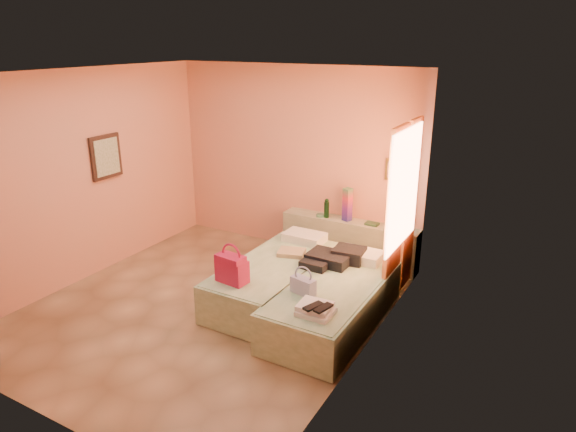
{
  "coord_description": "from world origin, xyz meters",
  "views": [
    {
      "loc": [
        3.6,
        -4.42,
        3.18
      ],
      "look_at": [
        0.65,
        0.85,
        1.05
      ],
      "focal_mm": 32.0,
      "sensor_mm": 36.0,
      "label": 1
    }
  ],
  "objects_px": {
    "bed_right": "(333,305)",
    "flower_vase": "(399,222)",
    "blue_handbag": "(303,286)",
    "water_bottle": "(327,209)",
    "magenta_handbag": "(232,268)",
    "bed_left": "(275,280)",
    "towel_stack": "(316,310)",
    "headboard_ledge": "(349,241)",
    "green_book": "(372,224)"
  },
  "relations": [
    {
      "from": "towel_stack",
      "to": "green_book",
      "type": "bearing_deg",
      "value": 96.84
    },
    {
      "from": "water_bottle",
      "to": "blue_handbag",
      "type": "distance_m",
      "value": 2.11
    },
    {
      "from": "water_bottle",
      "to": "magenta_handbag",
      "type": "height_order",
      "value": "water_bottle"
    },
    {
      "from": "flower_vase",
      "to": "blue_handbag",
      "type": "xyz_separation_m",
      "value": [
        -0.43,
        -1.99,
        -0.18
      ]
    },
    {
      "from": "water_bottle",
      "to": "blue_handbag",
      "type": "height_order",
      "value": "water_bottle"
    },
    {
      "from": "bed_left",
      "to": "flower_vase",
      "type": "xyz_separation_m",
      "value": [
        1.11,
        1.44,
        0.52
      ]
    },
    {
      "from": "bed_left",
      "to": "water_bottle",
      "type": "height_order",
      "value": "water_bottle"
    },
    {
      "from": "bed_left",
      "to": "towel_stack",
      "type": "xyz_separation_m",
      "value": [
        1.0,
        -0.88,
        0.3
      ]
    },
    {
      "from": "flower_vase",
      "to": "blue_handbag",
      "type": "distance_m",
      "value": 2.05
    },
    {
      "from": "bed_right",
      "to": "flower_vase",
      "type": "xyz_separation_m",
      "value": [
        0.21,
        1.65,
        0.52
      ]
    },
    {
      "from": "bed_left",
      "to": "magenta_handbag",
      "type": "bearing_deg",
      "value": -102.25
    },
    {
      "from": "headboard_ledge",
      "to": "blue_handbag",
      "type": "distance_m",
      "value": 2.08
    },
    {
      "from": "headboard_ledge",
      "to": "magenta_handbag",
      "type": "height_order",
      "value": "magenta_handbag"
    },
    {
      "from": "bed_right",
      "to": "flower_vase",
      "type": "distance_m",
      "value": 1.74
    },
    {
      "from": "flower_vase",
      "to": "water_bottle",
      "type": "bearing_deg",
      "value": 179.81
    },
    {
      "from": "towel_stack",
      "to": "water_bottle",
      "type": "bearing_deg",
      "value": 112.83
    },
    {
      "from": "magenta_handbag",
      "to": "headboard_ledge",
      "type": "bearing_deg",
      "value": 82.56
    },
    {
      "from": "flower_vase",
      "to": "green_book",
      "type": "bearing_deg",
      "value": 174.38
    },
    {
      "from": "magenta_handbag",
      "to": "blue_handbag",
      "type": "distance_m",
      "value": 0.86
    },
    {
      "from": "magenta_handbag",
      "to": "blue_handbag",
      "type": "xyz_separation_m",
      "value": [
        0.84,
        0.15,
        -0.08
      ]
    },
    {
      "from": "water_bottle",
      "to": "magenta_handbag",
      "type": "distance_m",
      "value": 2.15
    },
    {
      "from": "headboard_ledge",
      "to": "blue_handbag",
      "type": "relative_size",
      "value": 7.2
    },
    {
      "from": "flower_vase",
      "to": "headboard_ledge",
      "type": "bearing_deg",
      "value": 176.12
    },
    {
      "from": "blue_handbag",
      "to": "magenta_handbag",
      "type": "bearing_deg",
      "value": -156.88
    },
    {
      "from": "bed_left",
      "to": "water_bottle",
      "type": "relative_size",
      "value": 7.38
    },
    {
      "from": "headboard_ledge",
      "to": "green_book",
      "type": "distance_m",
      "value": 0.48
    },
    {
      "from": "bed_left",
      "to": "green_book",
      "type": "xyz_separation_m",
      "value": [
        0.72,
        1.48,
        0.42
      ]
    },
    {
      "from": "headboard_ledge",
      "to": "magenta_handbag",
      "type": "bearing_deg",
      "value": -103.63
    },
    {
      "from": "bed_right",
      "to": "magenta_handbag",
      "type": "height_order",
      "value": "magenta_handbag"
    },
    {
      "from": "blue_handbag",
      "to": "bed_right",
      "type": "bearing_deg",
      "value": 71.27
    },
    {
      "from": "green_book",
      "to": "water_bottle",
      "type": "bearing_deg",
      "value": -175.07
    },
    {
      "from": "bed_right",
      "to": "bed_left",
      "type": "bearing_deg",
      "value": 167.51
    },
    {
      "from": "green_book",
      "to": "towel_stack",
      "type": "relative_size",
      "value": 0.53
    },
    {
      "from": "bed_right",
      "to": "flower_vase",
      "type": "relative_size",
      "value": 8.32
    },
    {
      "from": "bed_right",
      "to": "blue_handbag",
      "type": "relative_size",
      "value": 7.02
    },
    {
      "from": "bed_left",
      "to": "magenta_handbag",
      "type": "distance_m",
      "value": 0.83
    },
    {
      "from": "water_bottle",
      "to": "magenta_handbag",
      "type": "xyz_separation_m",
      "value": [
        -0.18,
        -2.14,
        -0.12
      ]
    },
    {
      "from": "water_bottle",
      "to": "flower_vase",
      "type": "bearing_deg",
      "value": -0.19
    },
    {
      "from": "flower_vase",
      "to": "towel_stack",
      "type": "xyz_separation_m",
      "value": [
        -0.11,
        -2.32,
        -0.22
      ]
    },
    {
      "from": "magenta_handbag",
      "to": "bed_left",
      "type": "bearing_deg",
      "value": 83.55
    },
    {
      "from": "flower_vase",
      "to": "magenta_handbag",
      "type": "bearing_deg",
      "value": -120.66
    },
    {
      "from": "bed_right",
      "to": "water_bottle",
      "type": "height_order",
      "value": "water_bottle"
    },
    {
      "from": "bed_right",
      "to": "magenta_handbag",
      "type": "bearing_deg",
      "value": -154.76
    },
    {
      "from": "bed_right",
      "to": "water_bottle",
      "type": "bearing_deg",
      "value": 118.28
    },
    {
      "from": "blue_handbag",
      "to": "headboard_ledge",
      "type": "bearing_deg",
      "value": 111.94
    },
    {
      "from": "bed_left",
      "to": "water_bottle",
      "type": "xyz_separation_m",
      "value": [
        0.02,
        1.45,
        0.54
      ]
    },
    {
      "from": "bed_left",
      "to": "bed_right",
      "type": "distance_m",
      "value": 0.92
    },
    {
      "from": "bed_left",
      "to": "flower_vase",
      "type": "distance_m",
      "value": 1.9
    },
    {
      "from": "magenta_handbag",
      "to": "green_book",
      "type": "bearing_deg",
      "value": 74.28
    },
    {
      "from": "bed_right",
      "to": "water_bottle",
      "type": "relative_size",
      "value": 7.38
    }
  ]
}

